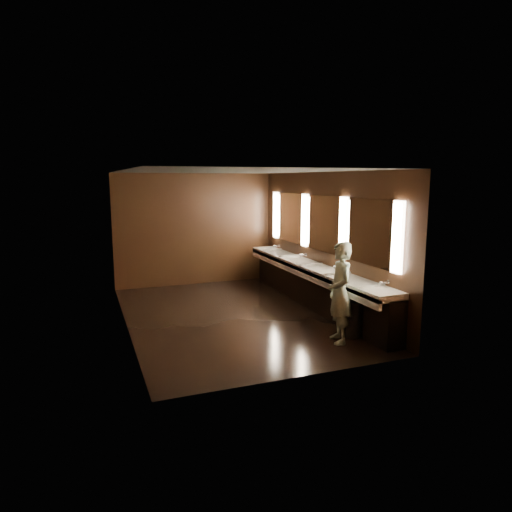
# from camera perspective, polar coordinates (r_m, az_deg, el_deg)

# --- Properties ---
(floor) EXTENTS (6.00, 6.00, 0.00)m
(floor) POSITION_cam_1_polar(r_m,az_deg,el_deg) (9.06, -2.99, -7.47)
(floor) COLOR black
(floor) RESTS_ON ground
(ceiling) EXTENTS (4.00, 6.00, 0.02)m
(ceiling) POSITION_cam_1_polar(r_m,az_deg,el_deg) (8.66, -3.15, 10.54)
(ceiling) COLOR #2D2D2B
(ceiling) RESTS_ON wall_back
(wall_back) EXTENTS (4.00, 0.02, 2.80)m
(wall_back) POSITION_cam_1_polar(r_m,az_deg,el_deg) (11.62, -7.65, 3.32)
(wall_back) COLOR black
(wall_back) RESTS_ON floor
(wall_front) EXTENTS (4.00, 0.02, 2.80)m
(wall_front) POSITION_cam_1_polar(r_m,az_deg,el_deg) (6.01, 5.82, -2.53)
(wall_front) COLOR black
(wall_front) RESTS_ON floor
(wall_left) EXTENTS (0.02, 6.00, 2.80)m
(wall_left) POSITION_cam_1_polar(r_m,az_deg,el_deg) (8.36, -16.22, 0.57)
(wall_left) COLOR black
(wall_left) RESTS_ON floor
(wall_right) EXTENTS (0.02, 6.00, 2.80)m
(wall_right) POSITION_cam_1_polar(r_m,az_deg,el_deg) (9.55, 8.43, 1.94)
(wall_right) COLOR black
(wall_right) RESTS_ON floor
(sink_counter) EXTENTS (0.55, 5.40, 1.01)m
(sink_counter) POSITION_cam_1_polar(r_m,az_deg,el_deg) (9.61, 7.22, -3.46)
(sink_counter) COLOR black
(sink_counter) RESTS_ON floor
(mirror_band) EXTENTS (0.06, 5.03, 1.15)m
(mirror_band) POSITION_cam_1_polar(r_m,az_deg,el_deg) (9.50, 8.38, 4.03)
(mirror_band) COLOR #FFE8C7
(mirror_band) RESTS_ON wall_right
(person) EXTENTS (0.52, 0.68, 1.67)m
(person) POSITION_cam_1_polar(r_m,az_deg,el_deg) (7.56, 10.45, -4.52)
(person) COLOR #8FD0D5
(person) RESTS_ON floor
(trash_bin) EXTENTS (0.48, 0.48, 0.62)m
(trash_bin) POSITION_cam_1_polar(r_m,az_deg,el_deg) (8.03, 12.03, -7.60)
(trash_bin) COLOR black
(trash_bin) RESTS_ON floor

